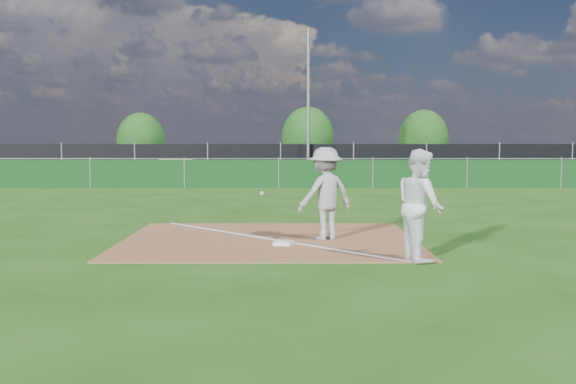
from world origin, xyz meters
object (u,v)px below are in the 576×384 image
(tree_mid, at_px, (308,137))
(tree_right, at_px, (423,138))
(play_at_first, at_px, (325,194))
(car_mid, at_px, (291,159))
(car_right, at_px, (390,161))
(light_pole, at_px, (308,103))
(first_base, at_px, (283,243))
(runner, at_px, (420,205))
(tree_left, at_px, (141,140))
(car_left, at_px, (163,158))

(tree_mid, relative_size, tree_right, 1.04)
(play_at_first, height_order, car_mid, play_at_first)
(car_right, bearing_deg, light_pole, 137.94)
(play_at_first, xyz_separation_m, car_right, (5.72, 27.49, -0.32))
(first_base, height_order, play_at_first, play_at_first)
(first_base, xyz_separation_m, tree_mid, (1.51, 32.97, 2.18))
(runner, relative_size, tree_left, 0.49)
(car_mid, xyz_separation_m, tree_right, (9.60, 7.11, 1.30))
(first_base, bearing_deg, play_at_first, 37.35)
(tree_left, height_order, tree_mid, tree_mid)
(play_at_first, distance_m, tree_left, 33.28)
(light_pole, bearing_deg, car_right, 46.90)
(first_base, relative_size, car_right, 0.08)
(car_mid, height_order, tree_left, tree_left)
(light_pole, xyz_separation_m, runner, (1.16, -23.91, -3.04))
(light_pole, xyz_separation_m, first_base, (-1.21, -22.41, -3.94))
(tree_left, bearing_deg, tree_mid, 4.41)
(light_pole, relative_size, car_left, 1.64)
(light_pole, height_order, runner, light_pole)
(runner, xyz_separation_m, car_right, (4.22, 29.65, -0.31))
(tree_right, bearing_deg, runner, -102.02)
(car_mid, xyz_separation_m, tree_mid, (1.19, 6.07, 1.39))
(car_mid, distance_m, tree_mid, 6.34)
(tree_mid, bearing_deg, car_mid, -101.08)
(first_base, height_order, tree_right, tree_right)
(car_right, relative_size, tree_right, 1.06)
(play_at_first, bearing_deg, tree_left, 109.19)
(runner, xyz_separation_m, tree_right, (7.56, 35.51, 1.19))
(car_left, xyz_separation_m, tree_right, (17.75, 5.83, 1.31))
(play_at_first, distance_m, runner, 2.63)
(car_mid, bearing_deg, car_left, 62.28)
(play_at_first, bearing_deg, car_left, 107.53)
(car_left, xyz_separation_m, car_mid, (8.15, -1.27, 0.01))
(car_right, bearing_deg, tree_right, -28.66)
(runner, xyz_separation_m, car_left, (-10.19, 29.68, -0.12))
(car_right, distance_m, tree_right, 6.91)
(play_at_first, distance_m, car_mid, 26.25)
(light_pole, distance_m, runner, 24.13)
(car_left, bearing_deg, tree_right, -50.78)
(car_right, relative_size, tree_left, 1.14)
(play_at_first, relative_size, runner, 1.06)
(runner, xyz_separation_m, car_mid, (-2.04, 28.40, -0.11))
(tree_right, bearing_deg, first_base, -106.27)
(tree_mid, bearing_deg, play_at_first, -91.15)
(car_left, bearing_deg, light_pole, -101.52)
(car_right, height_order, tree_right, tree_right)
(tree_left, bearing_deg, runner, -69.69)
(car_mid, height_order, tree_right, tree_right)
(first_base, relative_size, tree_left, 0.09)
(play_at_first, distance_m, car_left, 28.85)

